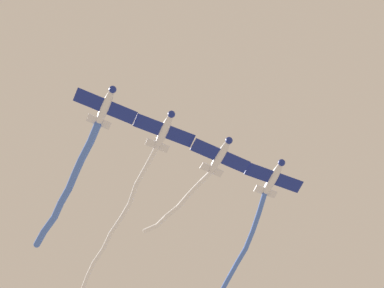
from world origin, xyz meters
The scene contains 8 objects.
airplane_lead centered at (-16.64, 0.82, 71.05)m, with size 7.92×6.07×1.96m.
smoke_trail_lead centered at (-12.58, 14.13, 72.00)m, with size 6.95×22.42×3.00m.
airplane_left_wing centered at (-9.16, -1.52, 71.35)m, with size 7.89×6.07×1.96m.
smoke_trail_left_wing centered at (-3.14, 16.47, 73.44)m, with size 10.85×31.33×4.84m.
airplane_right_wing centered at (-1.66, -3.86, 71.05)m, with size 7.93×6.07×1.96m.
smoke_trail_right_wing centered at (0.01, 5.98, 72.34)m, with size 2.30×14.97×3.58m.
airplane_slot centered at (5.81, -6.20, 71.35)m, with size 7.87×6.07×1.96m.
smoke_trail_slot centered at (11.71, 7.41, 69.85)m, with size 9.58×23.04×3.58m.
Camera 1 is at (-27.96, -26.59, 7.21)m, focal length 53.47 mm.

